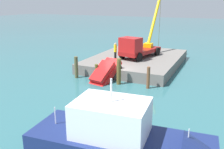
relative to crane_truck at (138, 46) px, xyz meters
The scene contains 9 objects.
ground 6.61m from the crane_truck, ahead, with size 200.00×200.00×0.00m, color #2D6066.
dock 2.10m from the crane_truck, 154.44° to the right, with size 13.65×9.97×1.12m, color slate.
crane_truck is the anchor object (origin of this frame).
dock_worker 2.81m from the crane_truck, 52.03° to the right, with size 0.34×0.34×1.90m.
salvaged_car 7.40m from the crane_truck, ahead, with size 4.42×2.63×3.20m.
piling_near 8.29m from the crane_truck, 31.40° to the right, with size 0.37×0.37×2.25m, color brown.
piling_mid 7.38m from the crane_truck, 15.50° to the right, with size 0.31×0.31×1.69m, color #4F4E21.
piling_far 7.16m from the crane_truck, ahead, with size 0.42×0.42×2.52m, color brown.
piling_end 7.98m from the crane_truck, 26.19° to the left, with size 0.30×0.30×2.03m, color brown.
Camera 1 is at (21.86, 9.79, 7.73)m, focal length 39.94 mm.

